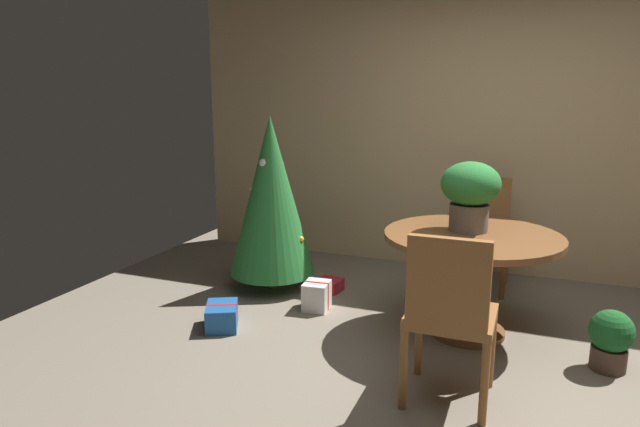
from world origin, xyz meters
name	(u,v)px	position (x,y,z in m)	size (l,w,h in m)	color
ground_plane	(468,383)	(0.00, 0.00, 0.00)	(6.60, 6.60, 0.00)	#756B5B
back_wall_panel	(507,131)	(0.00, 2.20, 1.30)	(6.00, 0.10, 2.60)	tan
round_dining_table	(471,261)	(-0.09, 0.69, 0.53)	(1.18, 1.18, 0.72)	brown
flower_vase	(470,191)	(-0.13, 0.76, 0.99)	(0.40, 0.40, 0.47)	#665B51
wooden_chair_far	(485,228)	(-0.09, 1.72, 0.52)	(0.40, 0.44, 0.93)	brown
wooden_chair_near	(449,310)	(-0.09, -0.27, 0.54)	(0.45, 0.44, 0.96)	brown
holiday_tree	(271,196)	(-1.76, 1.03, 0.80)	(0.72, 0.72, 1.46)	brown
gift_box_cream	(317,296)	(-1.23, 0.71, 0.11)	(0.20, 0.23, 0.22)	silver
gift_box_red	(330,285)	(-1.27, 1.12, 0.05)	(0.22, 0.21, 0.10)	red
gift_box_blue	(222,316)	(-1.73, 0.15, 0.09)	(0.32, 0.36, 0.17)	#1E569E
potted_plant	(611,338)	(0.77, 0.48, 0.20)	(0.26, 0.26, 0.38)	#4C382D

